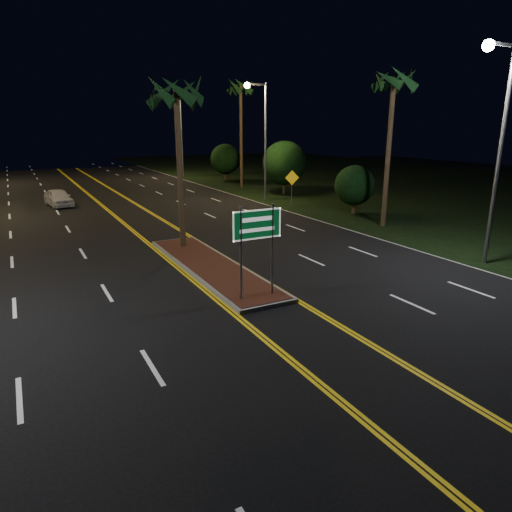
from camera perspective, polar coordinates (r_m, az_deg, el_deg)
ground at (r=13.78m, az=5.68°, el=-9.28°), size 120.00×120.00×0.00m
grass_right at (r=51.48m, az=18.46°, el=8.66°), size 40.00×110.00×0.01m
median_island at (r=19.55m, az=-5.69°, el=-1.28°), size 2.25×10.25×0.17m
highway_sign at (r=15.26m, az=0.13°, el=2.89°), size 1.80×0.08×3.20m
streetlight_right_near at (r=21.49m, az=27.93°, el=13.66°), size 1.91×0.44×9.00m
streetlight_right_mid at (r=36.80m, az=0.65°, el=15.68°), size 1.91×0.44×9.00m
streetlight_right_far at (r=55.20m, az=-9.72°, el=15.58°), size 1.91×0.44×9.00m
palm_median at (r=22.01m, az=-9.93°, el=19.45°), size 2.40×2.40×8.30m
palm_right_near at (r=28.26m, az=16.86°, el=20.13°), size 2.40×2.40×9.30m
palm_right_far at (r=45.03m, az=-1.92°, el=20.18°), size 2.40×2.40×10.30m
shrub_near at (r=32.05m, az=12.22°, el=8.63°), size 2.70×2.70×3.30m
shrub_mid at (r=40.35m, az=3.56°, el=11.52°), size 3.78×3.78×4.62m
shrub_far at (r=50.89m, az=-3.86°, el=12.00°), size 3.24×3.24×3.96m
car_near at (r=37.58m, az=-23.48°, el=6.87°), size 2.58×4.74×1.50m
warning_sign at (r=35.04m, az=4.52°, el=9.15°), size 1.08×0.24×2.61m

